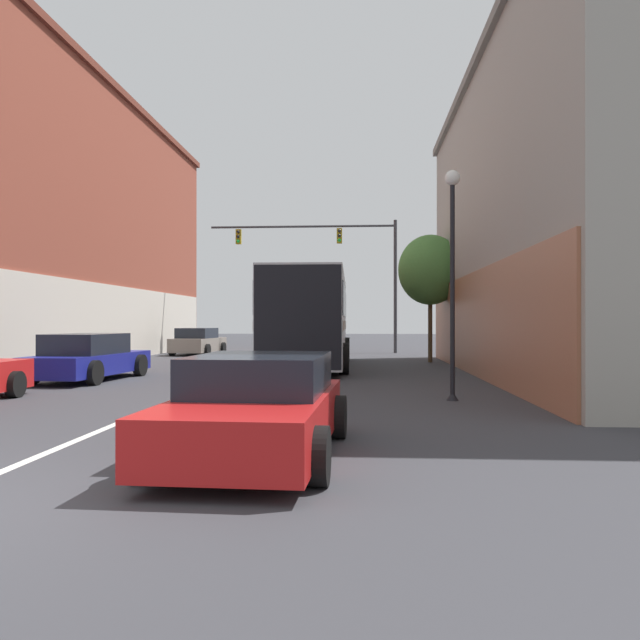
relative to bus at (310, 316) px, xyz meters
The scene contains 10 objects.
lane_center_line 3.22m from the bus, 142.68° to the right, with size 0.14×44.20×0.01m.
building_left_brick 13.48m from the bus, behind, with size 8.66×29.39×11.80m.
building_right_storefront 10.58m from the bus, 17.65° to the right, with size 8.87×19.51×9.72m.
bus is the anchor object (origin of this frame).
hatchback_foreground 15.20m from the bus, 87.71° to the right, with size 2.16×4.25×1.24m.
parked_car_left_mid 10.44m from the bus, 127.73° to the left, with size 2.27×4.08×1.34m.
parked_car_left_far 8.17m from the bus, 136.30° to the right, with size 2.21×4.67×1.32m.
traffic_signal_gantry 11.04m from the bus, 85.93° to the left, with size 10.02×0.36×7.08m.
street_lamp 10.30m from the bus, 68.21° to the right, with size 0.32×0.32×4.86m.
street_tree_near 5.87m from the bus, 31.98° to the left, with size 2.61×2.35×5.22m.
Camera 1 is at (3.97, -5.11, 1.66)m, focal length 35.00 mm.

